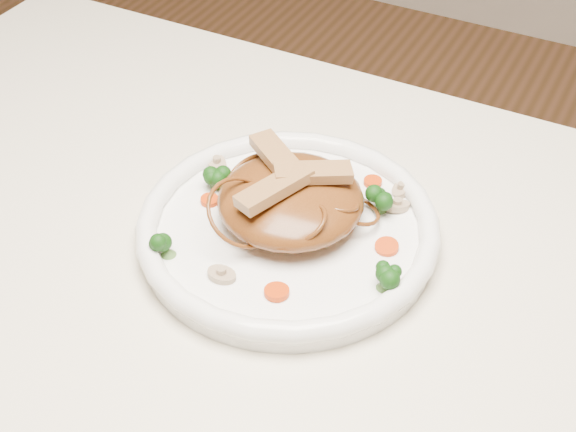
% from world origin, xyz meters
% --- Properties ---
extents(table, '(1.20, 0.80, 0.75)m').
position_xyz_m(table, '(0.00, 0.00, 0.65)').
color(table, beige).
rests_on(table, ground).
extents(plate, '(0.31, 0.31, 0.02)m').
position_xyz_m(plate, '(-0.05, 0.09, 0.76)').
color(plate, white).
rests_on(plate, table).
extents(noodle_mound, '(0.15, 0.15, 0.04)m').
position_xyz_m(noodle_mound, '(-0.06, 0.11, 0.79)').
color(noodle_mound, brown).
rests_on(noodle_mound, plate).
extents(chicken_a, '(0.07, 0.06, 0.01)m').
position_xyz_m(chicken_a, '(-0.04, 0.12, 0.82)').
color(chicken_a, tan).
rests_on(chicken_a, noodle_mound).
extents(chicken_b, '(0.07, 0.06, 0.01)m').
position_xyz_m(chicken_b, '(-0.08, 0.13, 0.82)').
color(chicken_b, tan).
rests_on(chicken_b, noodle_mound).
extents(chicken_c, '(0.05, 0.08, 0.01)m').
position_xyz_m(chicken_c, '(-0.06, 0.08, 0.82)').
color(chicken_c, tan).
rests_on(chicken_c, noodle_mound).
extents(broccoli_0, '(0.03, 0.03, 0.03)m').
position_xyz_m(broccoli_0, '(0.01, 0.16, 0.78)').
color(broccoli_0, '#0F470E').
rests_on(broccoli_0, plate).
extents(broccoli_1, '(0.03, 0.03, 0.03)m').
position_xyz_m(broccoli_1, '(-0.14, 0.12, 0.78)').
color(broccoli_1, '#0F470E').
rests_on(broccoli_1, plate).
extents(broccoli_2, '(0.03, 0.03, 0.03)m').
position_xyz_m(broccoli_2, '(-0.13, 0.01, 0.78)').
color(broccoli_2, '#0F470E').
rests_on(broccoli_2, plate).
extents(broccoli_3, '(0.04, 0.04, 0.03)m').
position_xyz_m(broccoli_3, '(0.06, 0.06, 0.78)').
color(broccoli_3, '#0F470E').
rests_on(broccoli_3, plate).
extents(carrot_0, '(0.02, 0.02, 0.00)m').
position_xyz_m(carrot_0, '(-0.01, 0.19, 0.77)').
color(carrot_0, '#B82B06').
rests_on(carrot_0, plate).
extents(carrot_1, '(0.02, 0.02, 0.00)m').
position_xyz_m(carrot_1, '(-0.14, 0.09, 0.77)').
color(carrot_1, '#B82B06').
rests_on(carrot_1, plate).
extents(carrot_2, '(0.02, 0.02, 0.00)m').
position_xyz_m(carrot_2, '(0.04, 0.11, 0.77)').
color(carrot_2, '#B82B06').
rests_on(carrot_2, plate).
extents(carrot_3, '(0.03, 0.03, 0.00)m').
position_xyz_m(carrot_3, '(-0.09, 0.17, 0.77)').
color(carrot_3, '#B82B06').
rests_on(carrot_3, plate).
extents(carrot_4, '(0.02, 0.02, 0.00)m').
position_xyz_m(carrot_4, '(-0.02, 0.02, 0.77)').
color(carrot_4, '#B82B06').
rests_on(carrot_4, plate).
extents(mushroom_0, '(0.03, 0.03, 0.01)m').
position_xyz_m(mushroom_0, '(-0.07, 0.01, 0.77)').
color(mushroom_0, tan).
rests_on(mushroom_0, plate).
extents(mushroom_1, '(0.04, 0.04, 0.01)m').
position_xyz_m(mushroom_1, '(0.03, 0.17, 0.77)').
color(mushroom_1, tan).
rests_on(mushroom_1, plate).
extents(mushroom_2, '(0.03, 0.03, 0.01)m').
position_xyz_m(mushroom_2, '(-0.16, 0.14, 0.77)').
color(mushroom_2, tan).
rests_on(mushroom_2, plate).
extents(mushroom_3, '(0.02, 0.02, 0.01)m').
position_xyz_m(mushroom_3, '(0.02, 0.19, 0.77)').
color(mushroom_3, tan).
rests_on(mushroom_3, plate).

